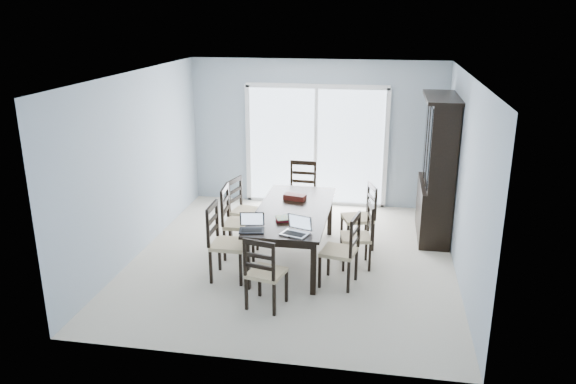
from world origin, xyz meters
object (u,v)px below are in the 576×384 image
chair_right_mid (363,229)px  hot_tub (301,166)px  dining_table (293,214)px  cell_phone (292,237)px  chair_end_far (302,186)px  chair_left_far (241,202)px  chair_end_near (263,266)px  game_box (295,197)px  chair_left_mid (233,214)px  china_hutch (437,170)px  laptop_dark (252,227)px  laptop_silver (295,231)px  chair_right_far (364,209)px  chair_right_near (346,243)px  chair_left_near (221,234)px

chair_right_mid → hot_tub: chair_right_mid is taller
dining_table → cell_phone: cell_phone is taller
chair_end_far → chair_left_far: bearing=48.8°
chair_end_near → game_box: size_ratio=3.37×
dining_table → chair_left_mid: (-0.86, -0.02, -0.04)m
china_hutch → laptop_dark: size_ratio=6.36×
chair_end_near → cell_phone: size_ratio=10.73×
chair_right_mid → hot_tub: bearing=11.5°
laptop_dark → laptop_silver: (0.55, -0.02, 0.00)m
chair_right_mid → laptop_silver: bearing=126.8°
hot_tub → chair_right_far: bearing=-64.0°
chair_left_mid → cell_phone: (1.01, -0.98, 0.12)m
chair_right_near → chair_left_near: bearing=103.3°
chair_right_near → game_box: size_ratio=3.54×
dining_table → chair_left_far: 1.12m
chair_end_near → cell_phone: 0.57m
chair_right_far → chair_end_near: (-1.07, -2.09, -0.03)m
cell_phone → game_box: (-0.20, 1.42, 0.03)m
chair_left_far → chair_right_far: 1.88m
dining_table → chair_end_far: chair_end_far is taller
chair_left_mid → hot_tub: bearing=167.9°
chair_left_far → laptop_dark: 1.64m
chair_left_mid → chair_end_far: (0.76, 1.54, -0.01)m
chair_left_near → chair_end_far: 2.37m
chair_left_far → chair_right_far: (1.88, -0.02, 0.01)m
chair_end_far → game_box: size_ratio=3.75×
china_hutch → chair_right_near: 2.34m
chair_left_near → chair_left_far: chair_left_near is taller
game_box → cell_phone: bearing=-82.0°
laptop_dark → chair_left_near: bearing=150.6°
chair_right_mid → cell_phone: chair_right_mid is taller
chair_left_far → laptop_dark: (0.54, -1.54, 0.22)m
chair_left_far → game_box: (0.87, -0.23, 0.21)m
chair_right_near → chair_right_far: 1.32m
chair_left_far → hot_tub: size_ratio=0.59×
chair_right_far → chair_right_near: bearing=154.3°
chair_right_near → laptop_silver: chair_right_near is taller
chair_left_far → laptop_silver: 1.91m
laptop_silver → game_box: size_ratio=1.22×
cell_phone → china_hutch: bearing=47.0°
chair_left_mid → cell_phone: 1.41m
chair_end_far → laptop_silver: bearing=98.2°
chair_left_mid → chair_right_far: (1.82, 0.64, -0.05)m
chair_left_near → chair_right_far: bearing=127.3°
chair_left_near → laptop_dark: (0.44, -0.16, 0.18)m
chair_end_near → laptop_silver: bearing=76.0°
chair_left_mid → game_box: chair_left_mid is taller
chair_left_mid → dining_table: bearing=86.7°
chair_left_far → chair_left_mid: bearing=19.3°
chair_right_far → chair_end_far: 1.39m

